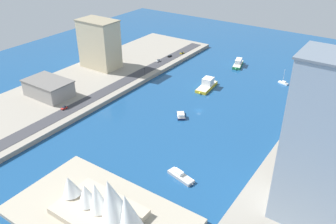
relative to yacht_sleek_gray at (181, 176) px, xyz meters
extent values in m
plane|color=navy|center=(27.15, -65.68, -1.13)|extent=(440.00, 440.00, 0.00)
cube|color=gray|center=(119.68, -65.68, 0.36)|extent=(70.00, 240.00, 2.99)
cube|color=#A89E89|center=(14.75, 42.16, -0.13)|extent=(79.98, 47.51, 2.00)
cube|color=#38383D|center=(95.40, -65.68, 1.93)|extent=(10.38, 228.00, 0.15)
cube|color=#999EA3|center=(-0.21, 0.05, -0.34)|extent=(15.59, 7.91, 1.59)
cone|color=#999EA3|center=(-7.90, 1.81, -0.34)|extent=(1.71, 1.71, 1.43)
cube|color=white|center=(1.76, -0.40, 1.31)|extent=(6.08, 4.03, 1.71)
cube|color=beige|center=(-0.21, 0.05, 0.50)|extent=(14.97, 7.60, 0.10)
cube|color=#2D8C4C|center=(39.28, -155.08, -0.01)|extent=(10.86, 20.20, 2.24)
cone|color=#2D8C4C|center=(36.82, -145.17, -0.01)|extent=(2.44, 2.44, 2.02)
cube|color=white|center=(39.55, -156.18, 3.03)|extent=(7.00, 10.56, 3.83)
cube|color=beige|center=(39.28, -155.08, 1.16)|extent=(10.43, 19.39, 0.10)
cube|color=#1E284C|center=(32.73, -51.85, -0.46)|extent=(9.88, 10.91, 1.35)
cone|color=#1E284C|center=(35.95, -56.14, -0.46)|extent=(1.70, 1.70, 1.21)
cube|color=white|center=(31.77, -50.56, 1.14)|extent=(5.95, 6.08, 1.85)
cube|color=beige|center=(32.73, -51.85, 0.27)|extent=(9.49, 10.48, 0.10)
cube|color=white|center=(-5.60, -140.55, -0.56)|extent=(8.29, 4.55, 1.15)
cone|color=white|center=(-1.49, -141.65, -0.56)|extent=(1.27, 1.27, 1.04)
cube|color=white|center=(-6.10, -140.42, 0.67)|extent=(3.25, 2.32, 1.30)
cube|color=beige|center=(-5.60, -140.55, 0.07)|extent=(7.96, 4.37, 0.10)
cylinder|color=silver|center=(-5.22, -140.66, 5.52)|extent=(0.24, 0.24, 11.00)
cube|color=yellow|center=(39.95, -99.47, 0.00)|extent=(10.51, 24.19, 2.26)
cone|color=yellow|center=(38.84, -87.15, 0.00)|extent=(2.21, 2.21, 2.03)
cube|color=white|center=(40.16, -101.75, 3.79)|extent=(7.83, 8.91, 5.32)
cube|color=beige|center=(39.95, -99.47, 1.18)|extent=(10.09, 23.22, 0.10)
cube|color=#8C9EB2|center=(-60.82, -5.64, 37.04)|extent=(31.57, 20.19, 70.37)
cube|color=gray|center=(123.41, -20.53, 7.24)|extent=(31.74, 20.52, 10.76)
cube|color=slate|center=(123.41, -20.53, 13.02)|extent=(33.01, 21.34, 0.80)
cube|color=#C6B793|center=(131.65, -81.64, 21.27)|extent=(31.00, 19.37, 38.83)
cube|color=gray|center=(131.65, -81.64, 41.08)|extent=(32.24, 20.15, 0.80)
cylinder|color=black|center=(98.27, -10.74, 2.33)|extent=(0.28, 0.65, 0.64)
cylinder|color=black|center=(99.89, -10.80, 2.33)|extent=(0.28, 0.65, 0.64)
cylinder|color=black|center=(98.14, -13.74, 2.33)|extent=(0.28, 0.65, 0.64)
cylinder|color=black|center=(99.77, -13.80, 2.33)|extent=(0.28, 0.65, 0.64)
cube|color=red|center=(99.02, -12.27, 2.66)|extent=(2.00, 4.36, 0.87)
cube|color=#262D38|center=(99.01, -12.48, 3.40)|extent=(1.70, 2.47, 0.61)
cylinder|color=black|center=(97.86, -116.42, 2.33)|extent=(0.27, 0.65, 0.64)
cylinder|color=black|center=(99.55, -116.49, 2.33)|extent=(0.27, 0.65, 0.64)
cylinder|color=black|center=(97.74, -119.79, 2.33)|extent=(0.27, 0.65, 0.64)
cylinder|color=black|center=(99.42, -119.85, 2.33)|extent=(0.27, 0.65, 0.64)
cube|color=white|center=(98.64, -118.14, 2.66)|extent=(2.07, 4.88, 0.87)
cube|color=#262D38|center=(98.63, -118.38, 3.37)|extent=(1.76, 2.75, 0.55)
cylinder|color=black|center=(96.34, -132.41, 2.33)|extent=(0.27, 0.65, 0.64)
cylinder|color=black|center=(98.05, -132.36, 2.33)|extent=(0.27, 0.65, 0.64)
cylinder|color=black|center=(96.43, -135.61, 2.33)|extent=(0.27, 0.65, 0.64)
cylinder|color=black|center=(98.15, -135.55, 2.33)|extent=(0.27, 0.65, 0.64)
cube|color=black|center=(97.24, -133.98, 2.59)|extent=(2.05, 4.62, 0.73)
cube|color=#262D38|center=(97.25, -134.21, 3.21)|extent=(1.76, 2.61, 0.50)
cylinder|color=black|center=(93.25, -149.01, 2.33)|extent=(0.28, 0.65, 0.64)
cylinder|color=black|center=(91.56, -148.93, 2.33)|extent=(0.28, 0.65, 0.64)
cylinder|color=black|center=(93.40, -145.83, 2.33)|extent=(0.28, 0.65, 0.64)
cylinder|color=black|center=(91.70, -145.76, 2.33)|extent=(0.28, 0.65, 0.64)
cube|color=yellow|center=(92.48, -147.38, 2.61)|extent=(2.10, 4.62, 0.76)
cube|color=#262D38|center=(92.49, -147.16, 3.22)|extent=(1.78, 2.61, 0.47)
cylinder|color=black|center=(89.27, -86.75, 4.61)|extent=(0.18, 0.18, 5.50)
cube|color=black|center=(89.27, -86.75, 7.86)|extent=(0.36, 0.36, 1.00)
sphere|color=red|center=(89.27, -86.75, 8.21)|extent=(0.24, 0.24, 0.24)
sphere|color=yellow|center=(89.27, -86.75, 7.86)|extent=(0.24, 0.24, 0.24)
sphere|color=green|center=(89.27, -86.75, 7.51)|extent=(0.24, 0.24, 0.24)
cube|color=#BCAD93|center=(14.75, 42.16, 2.37)|extent=(37.43, 24.43, 3.00)
cone|color=white|center=(-2.17, 42.16, 11.82)|extent=(12.61, 10.05, 17.38)
cone|color=white|center=(5.80, 42.16, 13.37)|extent=(17.21, 13.64, 21.37)
cone|color=white|center=(14.75, 42.16, 10.67)|extent=(9.53, 8.07, 14.42)
cone|color=white|center=(21.43, 42.16, 8.61)|extent=(9.93, 8.80, 10.52)
cone|color=white|center=(31.57, 42.16, 8.40)|extent=(10.05, 8.54, 10.47)
camera|label=1|loc=(-71.60, 116.15, 112.36)|focal=37.34mm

